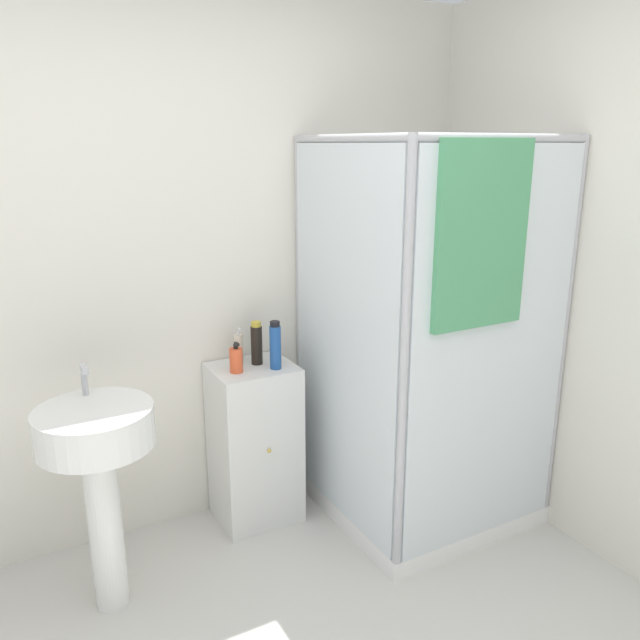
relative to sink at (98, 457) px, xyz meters
The scene contains 8 objects.
wall_back 0.84m from the sink, 55.84° to the left, with size 6.40×0.06×2.50m, color silver.
shower_enclosure 1.49m from the sink, ahead, with size 0.93×0.96×1.85m.
vanity_cabinet 0.86m from the sink, 20.97° to the left, with size 0.39×0.35×0.80m.
sink is the anchor object (origin of this frame).
soap_dispenser 0.75m from the sink, 21.05° to the left, with size 0.06×0.06×0.15m.
shampoo_bottle_tall_black 0.89m from the sink, 21.64° to the left, with size 0.05×0.05×0.21m.
shampoo_bottle_blue 0.91m from the sink, 14.24° to the left, with size 0.05×0.05×0.23m.
lotion_bottle_white 0.85m from the sink, 27.13° to the left, with size 0.04×0.04×0.17m.
Camera 1 is at (-0.62, -1.08, 1.81)m, focal length 35.00 mm.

